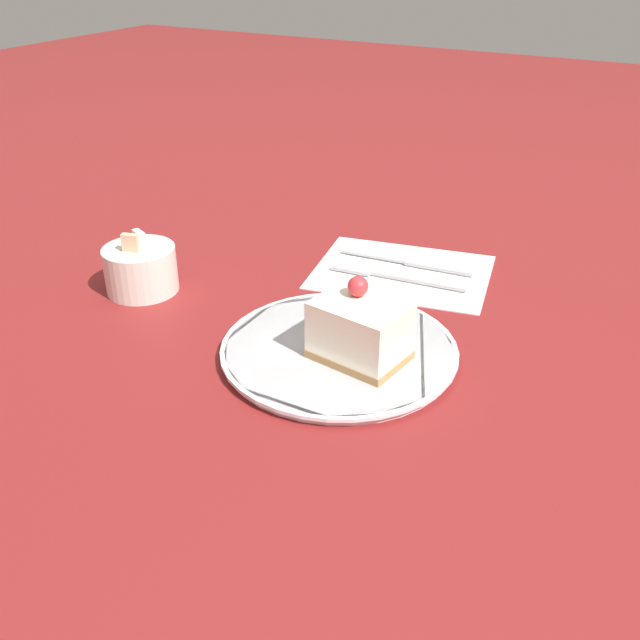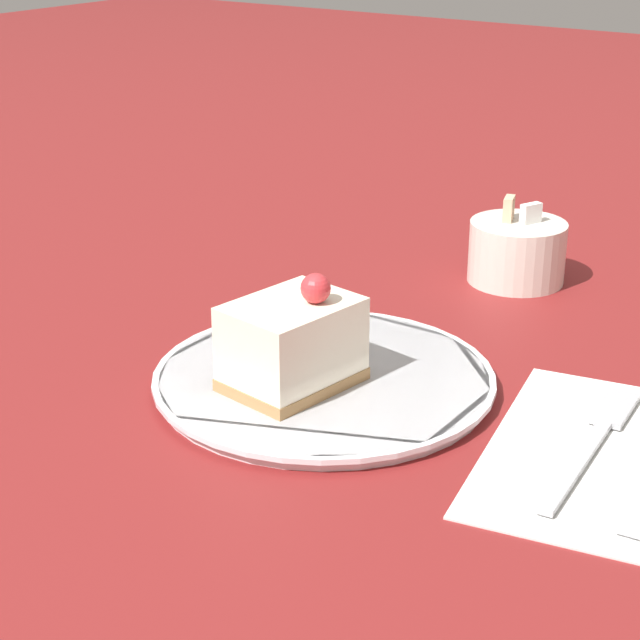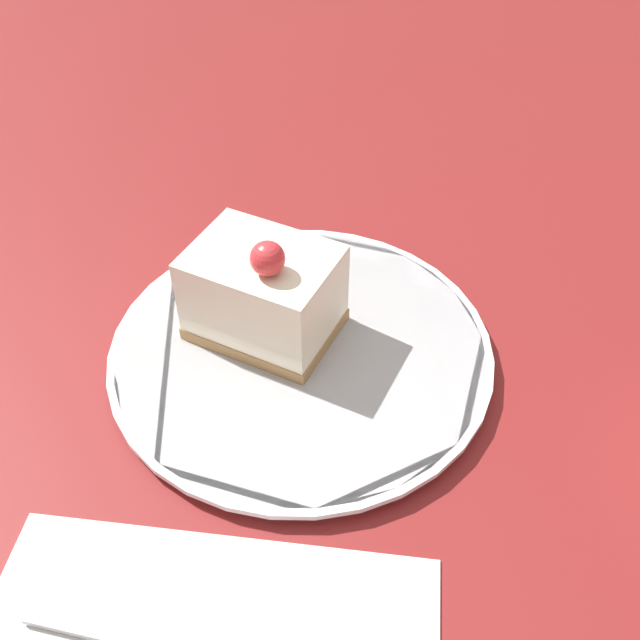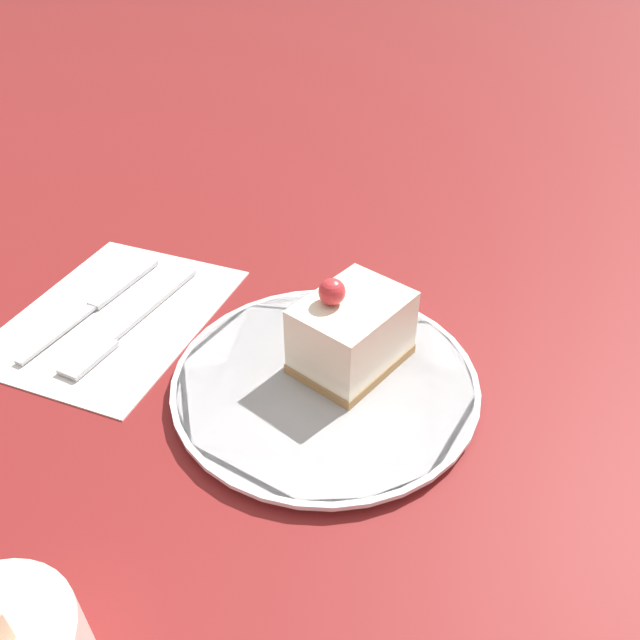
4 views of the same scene
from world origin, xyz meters
The scene contains 7 objects.
ground_plane centered at (0.00, 0.00, 0.00)m, with size 4.00×4.00×0.00m, color maroon.
plate centered at (0.02, 0.03, 0.01)m, with size 0.25×0.25×0.01m.
cake_slice centered at (0.01, 0.00, 0.04)m, with size 0.08×0.10×0.08m.
napkin centered at (0.23, 0.05, 0.00)m, with size 0.21×0.25×0.00m.
fork centered at (0.21, 0.06, 0.01)m, with size 0.03×0.18×0.00m.
knife centered at (0.26, 0.04, 0.01)m, with size 0.03×0.18×0.00m.
sugar_bowl centered at (0.03, 0.31, 0.03)m, with size 0.09×0.09×0.08m.
Camera 1 is at (-0.55, -0.26, 0.40)m, focal length 40.00 mm.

